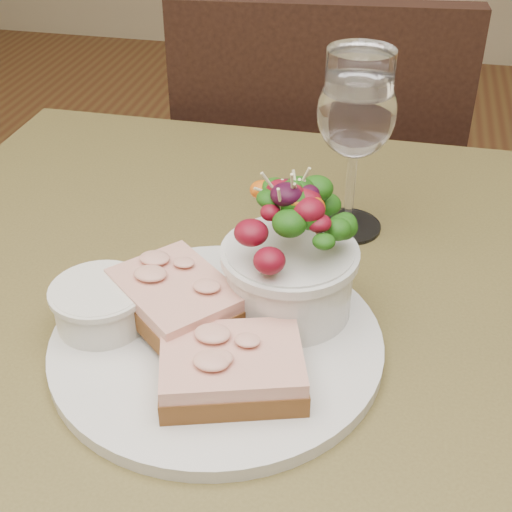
% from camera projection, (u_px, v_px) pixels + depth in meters
% --- Properties ---
extents(cafe_table, '(0.80, 0.80, 0.75)m').
position_uv_depth(cafe_table, '(258.00, 405.00, 0.67)').
color(cafe_table, '#4F4622').
rests_on(cafe_table, ground).
extents(chair_far, '(0.46, 0.46, 0.90)m').
position_uv_depth(chair_far, '(311.00, 294.00, 1.40)').
color(chair_far, black).
rests_on(chair_far, ground).
extents(dinner_plate, '(0.27, 0.27, 0.01)m').
position_uv_depth(dinner_plate, '(217.00, 343.00, 0.59)').
color(dinner_plate, silver).
rests_on(dinner_plate, cafe_table).
extents(sandwich_front, '(0.13, 0.11, 0.03)m').
position_uv_depth(sandwich_front, '(232.00, 368.00, 0.53)').
color(sandwich_front, '#553316').
rests_on(sandwich_front, dinner_plate).
extents(sandwich_back, '(0.13, 0.13, 0.03)m').
position_uv_depth(sandwich_back, '(176.00, 298.00, 0.59)').
color(sandwich_back, '#553316').
rests_on(sandwich_back, dinner_plate).
extents(ramekin, '(0.08, 0.08, 0.04)m').
position_uv_depth(ramekin, '(101.00, 303.00, 0.59)').
color(ramekin, silver).
rests_on(ramekin, dinner_plate).
extents(salad_bowl, '(0.11, 0.11, 0.13)m').
position_uv_depth(salad_bowl, '(290.00, 251.00, 0.58)').
color(salad_bowl, silver).
rests_on(salad_bowl, dinner_plate).
extents(garnish, '(0.05, 0.04, 0.02)m').
position_uv_depth(garnish, '(172.00, 276.00, 0.64)').
color(garnish, '#0B380A').
rests_on(garnish, dinner_plate).
extents(wine_glass, '(0.08, 0.08, 0.18)m').
position_uv_depth(wine_glass, '(356.00, 118.00, 0.68)').
color(wine_glass, white).
rests_on(wine_glass, cafe_table).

